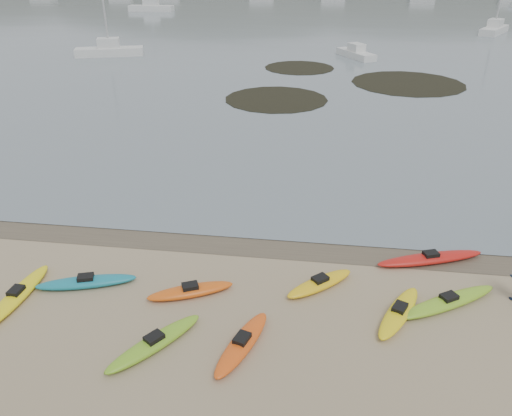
# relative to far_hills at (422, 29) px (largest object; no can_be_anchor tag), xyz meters

# --- Properties ---
(ground) EXTENTS (600.00, 600.00, 0.00)m
(ground) POSITION_rel_far_hills_xyz_m (-39.38, -193.97, 15.93)
(ground) COLOR tan
(ground) RESTS_ON ground
(wet_sand) EXTENTS (60.00, 60.00, 0.00)m
(wet_sand) POSITION_rel_far_hills_xyz_m (-39.38, -194.27, 15.93)
(wet_sand) COLOR brown
(wet_sand) RESTS_ON ground
(kayaks) EXTENTS (23.91, 8.73, 0.34)m
(kayaks) POSITION_rel_far_hills_xyz_m (-38.60, -198.23, 16.10)
(kayaks) COLOR #EA5C14
(kayaks) RESTS_ON ground
(kelp_mats) EXTENTS (20.88, 20.58, 0.04)m
(kelp_mats) POSITION_rel_far_hills_xyz_m (-35.18, -165.32, 15.96)
(kelp_mats) COLOR black
(kelp_mats) RESTS_ON water
(moored_boats) EXTENTS (86.05, 71.72, 1.26)m
(moored_boats) POSITION_rel_far_hills_xyz_m (-34.55, -118.83, 16.51)
(moored_boats) COLOR silver
(moored_boats) RESTS_ON ground
(far_hills) EXTENTS (550.00, 135.00, 80.00)m
(far_hills) POSITION_rel_far_hills_xyz_m (0.00, 0.00, 0.00)
(far_hills) COLOR #384235
(far_hills) RESTS_ON ground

